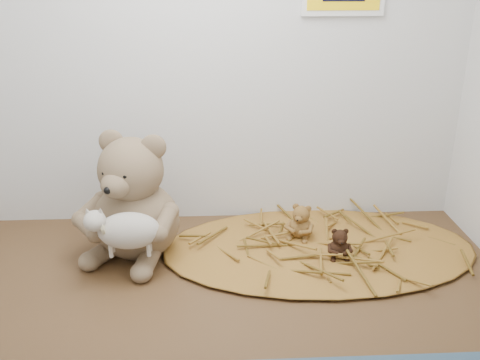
{
  "coord_description": "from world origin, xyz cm",
  "views": [
    {
      "loc": [
        1.22,
        -91.82,
        58.39
      ],
      "look_at": [
        6.14,
        3.6,
        20.15
      ],
      "focal_mm": 40.0,
      "sensor_mm": 36.0,
      "label": 1
    }
  ],
  "objects_px": {
    "main_teddy": "(134,196)",
    "mini_teddy_tan": "(301,220)",
    "mini_teddy_brown": "(339,242)",
    "toy_lamb": "(129,231)"
  },
  "relations": [
    {
      "from": "main_teddy",
      "to": "mini_teddy_tan",
      "type": "xyz_separation_m",
      "value": [
        0.36,
        0.04,
        -0.08
      ]
    },
    {
      "from": "mini_teddy_tan",
      "to": "main_teddy",
      "type": "bearing_deg",
      "value": -147.24
    },
    {
      "from": "main_teddy",
      "to": "mini_teddy_brown",
      "type": "xyz_separation_m",
      "value": [
        0.43,
        -0.06,
        -0.09
      ]
    },
    {
      "from": "main_teddy",
      "to": "mini_teddy_brown",
      "type": "height_order",
      "value": "main_teddy"
    },
    {
      "from": "toy_lamb",
      "to": "mini_teddy_tan",
      "type": "bearing_deg",
      "value": 20.47
    },
    {
      "from": "toy_lamb",
      "to": "mini_teddy_brown",
      "type": "height_order",
      "value": "toy_lamb"
    },
    {
      "from": "main_teddy",
      "to": "mini_teddy_brown",
      "type": "relative_size",
      "value": 4.15
    },
    {
      "from": "toy_lamb",
      "to": "mini_teddy_tan",
      "type": "height_order",
      "value": "toy_lamb"
    },
    {
      "from": "toy_lamb",
      "to": "mini_teddy_tan",
      "type": "distance_m",
      "value": 0.39
    },
    {
      "from": "main_teddy",
      "to": "mini_teddy_tan",
      "type": "distance_m",
      "value": 0.37
    }
  ]
}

